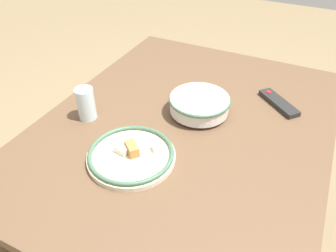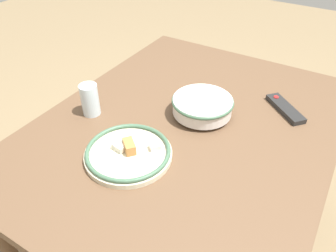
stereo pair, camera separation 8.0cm
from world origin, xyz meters
name	(u,v)px [view 2 (the right image)]	position (x,y,z in m)	size (l,w,h in m)	color
ground_plane	(182,237)	(0.00, 0.00, 0.00)	(8.00, 8.00, 0.00)	#7F6B4C
dining_table	(186,140)	(0.00, 0.00, 0.65)	(1.31, 1.02, 0.72)	brown
noodle_bowl	(202,106)	(-0.08, 0.02, 0.77)	(0.23, 0.23, 0.07)	silver
food_plate	(128,153)	(0.25, -0.08, 0.74)	(0.29, 0.29, 0.05)	beige
tv_remote	(285,108)	(-0.27, 0.29, 0.73)	(0.17, 0.18, 0.02)	black
drinking_glass	(90,100)	(0.13, -0.35, 0.78)	(0.07, 0.07, 0.12)	silver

